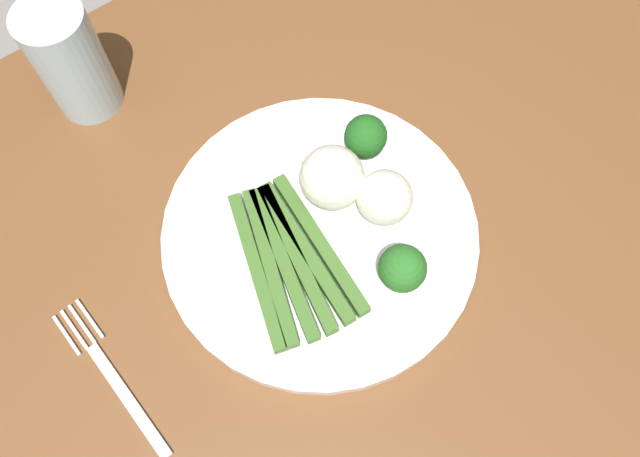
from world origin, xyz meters
The scene contains 10 objects.
ground_plane centered at (0.00, 0.00, -0.01)m, with size 6.00×6.00×0.02m, color gray.
dining_table centered at (0.00, 0.00, 0.65)m, with size 1.18×0.82×0.77m.
plate centered at (0.02, 0.04, 0.78)m, with size 0.30×0.30×0.01m, color white.
asparagus_bundle centered at (-0.02, 0.03, 0.79)m, with size 0.11×0.17×0.01m.
broccoli_left centered at (0.11, 0.08, 0.82)m, with size 0.04×0.04×0.05m.
broccoli_back centered at (0.05, -0.05, 0.82)m, with size 0.04×0.04×0.05m.
cauliflower_near_fork centered at (0.08, 0.02, 0.81)m, with size 0.05×0.05×0.05m, color white.
cauliflower_outer_edge centered at (0.06, 0.06, 0.82)m, with size 0.06×0.06×0.06m, color white.
fork centered at (-0.20, 0.04, 0.78)m, with size 0.03×0.17×0.00m.
water_glass centered at (-0.07, 0.31, 0.84)m, with size 0.07×0.07×0.12m, color silver.
Camera 1 is at (-0.11, -0.15, 1.33)m, focal length 35.47 mm.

